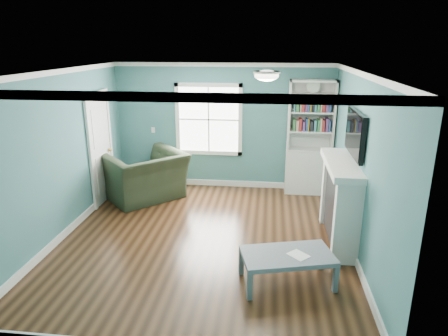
# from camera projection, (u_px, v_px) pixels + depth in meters

# --- Properties ---
(floor) EXTENTS (5.00, 5.00, 0.00)m
(floor) POSITION_uv_depth(u_px,v_px,m) (205.00, 239.00, 6.34)
(floor) COLOR black
(floor) RESTS_ON ground
(room_walls) EXTENTS (5.00, 5.00, 5.00)m
(room_walls) POSITION_uv_depth(u_px,v_px,m) (203.00, 142.00, 5.86)
(room_walls) COLOR teal
(room_walls) RESTS_ON ground
(trim) EXTENTS (4.50, 5.00, 2.60)m
(trim) POSITION_uv_depth(u_px,v_px,m) (203.00, 165.00, 5.97)
(trim) COLOR white
(trim) RESTS_ON ground
(window) EXTENTS (1.40, 0.06, 1.50)m
(window) POSITION_uv_depth(u_px,v_px,m) (209.00, 120.00, 8.29)
(window) COLOR white
(window) RESTS_ON room_walls
(bookshelf) EXTENTS (0.90, 0.35, 2.31)m
(bookshelf) POSITION_uv_depth(u_px,v_px,m) (309.00, 149.00, 8.04)
(bookshelf) COLOR silver
(bookshelf) RESTS_ON ground
(fireplace) EXTENTS (0.44, 1.58, 1.30)m
(fireplace) POSITION_uv_depth(u_px,v_px,m) (340.00, 203.00, 6.11)
(fireplace) COLOR black
(fireplace) RESTS_ON ground
(tv) EXTENTS (0.06, 1.10, 0.65)m
(tv) POSITION_uv_depth(u_px,v_px,m) (355.00, 133.00, 5.77)
(tv) COLOR black
(tv) RESTS_ON fireplace
(door) EXTENTS (0.12, 0.98, 2.17)m
(door) POSITION_uv_depth(u_px,v_px,m) (100.00, 147.00, 7.59)
(door) COLOR silver
(door) RESTS_ON ground
(ceiling_fixture) EXTENTS (0.38, 0.38, 0.15)m
(ceiling_fixture) POSITION_uv_depth(u_px,v_px,m) (267.00, 75.00, 5.57)
(ceiling_fixture) COLOR white
(ceiling_fixture) RESTS_ON room_walls
(light_switch) EXTENTS (0.08, 0.01, 0.12)m
(light_switch) POSITION_uv_depth(u_px,v_px,m) (153.00, 130.00, 8.50)
(light_switch) COLOR white
(light_switch) RESTS_ON room_walls
(recliner) EXTENTS (1.67, 1.67, 1.25)m
(recliner) POSITION_uv_depth(u_px,v_px,m) (144.00, 168.00, 7.83)
(recliner) COLOR black
(recliner) RESTS_ON ground
(coffee_table) EXTENTS (1.27, 0.90, 0.42)m
(coffee_table) POSITION_uv_depth(u_px,v_px,m) (287.00, 258.00, 5.08)
(coffee_table) COLOR #4E585E
(coffee_table) RESTS_ON ground
(paper_sheet) EXTENTS (0.31, 0.31, 0.00)m
(paper_sheet) POSITION_uv_depth(u_px,v_px,m) (298.00, 255.00, 5.03)
(paper_sheet) COLOR white
(paper_sheet) RESTS_ON coffee_table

